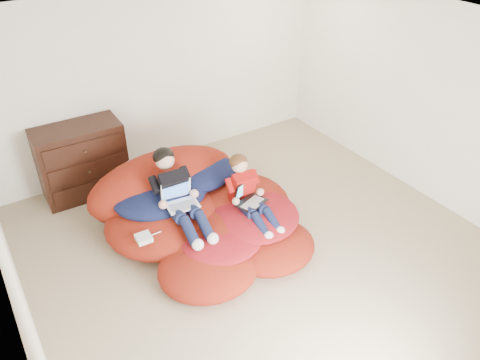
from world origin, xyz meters
The scene contains 9 objects.
room_shell centered at (0.00, 0.00, 0.22)m, with size 5.10×5.10×2.77m.
dresser centered at (-1.35, 2.21, 0.49)m, with size 1.11×0.62×0.99m.
beanbag_pile centered at (-0.46, 0.68, 0.28)m, with size 2.34×2.34×0.88m.
cream_pillow centered at (-0.87, 1.46, 0.62)m, with size 0.39×0.25×0.25m, color silver.
older_boy centered at (-0.72, 0.64, 0.70)m, with size 0.35×1.11×0.75m.
younger_boy centered at (0.01, 0.29, 0.63)m, with size 0.31×0.90×0.69m.
laptop_white centered at (-0.72, 0.57, 0.63)m, with size 0.37×0.33×0.26m.
laptop_black centered at (0.01, 0.28, 0.56)m, with size 0.40×0.40×0.25m.
power_adapter centered at (-1.25, 0.40, 0.42)m, with size 0.16×0.16×0.06m, color white.
Camera 1 is at (-2.43, -3.36, 3.70)m, focal length 35.00 mm.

